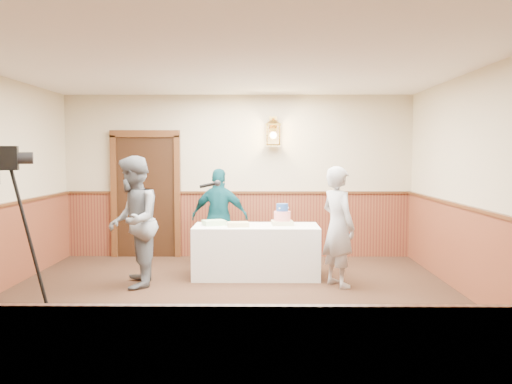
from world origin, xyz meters
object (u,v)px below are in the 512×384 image
(tiered_cake, at_px, (282,217))
(sheet_cake_green, at_px, (214,223))
(sheet_cake_yellow, at_px, (238,224))
(assistant_p, at_px, (220,217))
(baker, at_px, (338,227))
(interviewer, at_px, (133,222))
(display_table, at_px, (256,251))

(tiered_cake, relative_size, sheet_cake_green, 1.05)
(sheet_cake_yellow, xyz_separation_m, assistant_p, (-0.33, 0.91, -0.00))
(sheet_cake_green, distance_m, baker, 1.82)
(sheet_cake_yellow, height_order, assistant_p, assistant_p)
(sheet_cake_yellow, height_order, sheet_cake_green, sheet_cake_green)
(sheet_cake_yellow, bearing_deg, interviewer, -160.18)
(sheet_cake_yellow, relative_size, baker, 0.19)
(sheet_cake_green, xyz_separation_m, baker, (1.72, -0.58, 0.02))
(sheet_cake_green, bearing_deg, interviewer, -147.84)
(display_table, height_order, interviewer, interviewer)
(assistant_p, bearing_deg, interviewer, 62.22)
(display_table, xyz_separation_m, sheet_cake_green, (-0.61, 0.03, 0.41))
(baker, bearing_deg, sheet_cake_yellow, 42.79)
(baker, bearing_deg, display_table, 34.03)
(sheet_cake_green, xyz_separation_m, assistant_p, (0.03, 0.77, -0.01))
(assistant_p, bearing_deg, baker, 150.37)
(display_table, relative_size, sheet_cake_green, 5.88)
(sheet_cake_green, height_order, interviewer, interviewer)
(display_table, xyz_separation_m, assistant_p, (-0.59, 0.80, 0.40))
(tiered_cake, relative_size, baker, 0.20)
(tiered_cake, relative_size, assistant_p, 0.21)
(display_table, height_order, tiered_cake, tiered_cake)
(assistant_p, bearing_deg, sheet_cake_green, 96.92)
(sheet_cake_yellow, xyz_separation_m, interviewer, (-1.38, -0.50, 0.10))
(sheet_cake_yellow, bearing_deg, assistant_p, 109.92)
(display_table, distance_m, sheet_cake_yellow, 0.49)
(sheet_cake_yellow, distance_m, baker, 1.43)
(display_table, height_order, baker, baker)
(tiered_cake, bearing_deg, display_table, -169.26)
(tiered_cake, relative_size, interviewer, 0.18)
(sheet_cake_green, bearing_deg, sheet_cake_yellow, -22.25)
(tiered_cake, height_order, sheet_cake_yellow, tiered_cake)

